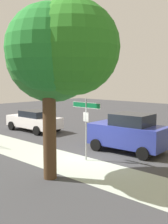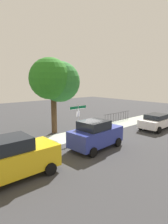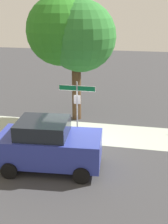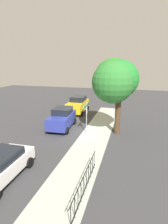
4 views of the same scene
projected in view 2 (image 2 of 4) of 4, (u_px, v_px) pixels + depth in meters
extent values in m
plane|color=#38383A|center=(82.00, 139.00, 15.26)|extent=(60.00, 60.00, 0.00)
cube|color=#A5AFA0|center=(89.00, 131.00, 17.52)|extent=(24.00, 2.60, 0.00)
cylinder|color=#9EA0A5|center=(78.00, 121.00, 15.27)|extent=(0.07, 0.07, 2.91)
cube|color=#0F723D|center=(78.00, 107.00, 15.08)|extent=(1.67, 0.02, 0.22)
cube|color=white|center=(78.00, 107.00, 15.08)|extent=(1.70, 0.02, 0.25)
cube|color=silver|center=(78.00, 114.00, 15.18)|extent=(0.32, 0.02, 0.42)
cylinder|color=#49331F|center=(54.00, 115.00, 16.84)|extent=(0.50, 0.50, 3.29)
sphere|color=#2F8034|center=(59.00, 79.00, 16.03)|extent=(2.86, 2.86, 2.86)
sphere|color=#29771F|center=(50.00, 79.00, 15.44)|extent=(3.50, 3.50, 3.50)
sphere|color=#21792B|center=(52.00, 79.00, 16.24)|extent=(3.26, 3.26, 3.26)
sphere|color=#2C762E|center=(60.00, 82.00, 16.21)|extent=(3.58, 3.58, 3.58)
cube|color=yellow|center=(14.00, 160.00, 9.03)|extent=(4.32, 1.94, 1.15)
cube|color=black|center=(7.00, 144.00, 8.72)|extent=(2.08, 1.70, 0.62)
cylinder|color=black|center=(33.00, 157.00, 10.80)|extent=(0.64, 0.22, 0.64)
cylinder|color=black|center=(50.00, 169.00, 9.36)|extent=(0.64, 0.22, 0.64)
cube|color=#2B3695|center=(96.00, 136.00, 13.06)|extent=(4.14, 2.14, 1.11)
cube|color=black|center=(94.00, 125.00, 12.75)|extent=(2.04, 1.77, 0.60)
cylinder|color=black|center=(98.00, 137.00, 14.76)|extent=(0.65, 0.27, 0.64)
cylinder|color=black|center=(118.00, 142.00, 13.48)|extent=(0.65, 0.27, 0.64)
cylinder|color=black|center=(73.00, 145.00, 12.84)|extent=(0.65, 0.27, 0.64)
cylinder|color=black|center=(93.00, 152.00, 11.55)|extent=(0.65, 0.27, 0.64)
cube|color=white|center=(157.00, 122.00, 18.41)|extent=(4.45, 1.93, 0.75)
cube|color=black|center=(156.00, 116.00, 18.14)|extent=(2.15, 1.66, 0.45)
cylinder|color=black|center=(155.00, 122.00, 20.14)|extent=(0.64, 0.23, 0.64)
cylinder|color=black|center=(141.00, 126.00, 18.14)|extent=(0.64, 0.23, 0.64)
cylinder|color=black|center=(159.00, 130.00, 16.81)|extent=(0.64, 0.23, 0.64)
cylinder|color=black|center=(117.00, 113.00, 21.63)|extent=(4.67, 0.04, 0.04)
cylinder|color=black|center=(117.00, 121.00, 21.78)|extent=(4.67, 0.04, 0.04)
cylinder|color=black|center=(105.00, 120.00, 20.35)|extent=(0.03, 0.03, 1.05)
cylinder|color=black|center=(108.00, 119.00, 20.65)|extent=(0.03, 0.03, 1.05)
cylinder|color=black|center=(111.00, 119.00, 20.96)|extent=(0.03, 0.03, 1.05)
cylinder|color=black|center=(113.00, 118.00, 21.26)|extent=(0.03, 0.03, 1.05)
cylinder|color=black|center=(116.00, 117.00, 21.56)|extent=(0.03, 0.03, 1.05)
cylinder|color=black|center=(118.00, 117.00, 21.87)|extent=(0.03, 0.03, 1.05)
cylinder|color=black|center=(121.00, 116.00, 22.17)|extent=(0.03, 0.03, 1.05)
cylinder|color=black|center=(123.00, 116.00, 22.47)|extent=(0.03, 0.03, 1.05)
cylinder|color=black|center=(126.00, 116.00, 22.78)|extent=(0.03, 0.03, 1.05)
cylinder|color=black|center=(128.00, 115.00, 23.08)|extent=(0.03, 0.03, 1.05)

